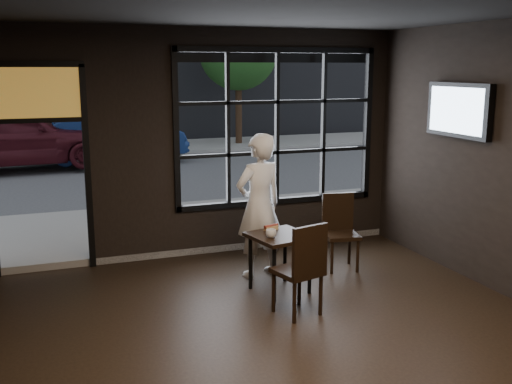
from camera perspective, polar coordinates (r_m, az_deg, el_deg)
name	(u,v)px	position (r m, az deg, el deg)	size (l,w,h in m)	color
floor	(297,366)	(5.70, 3.96, -16.17)	(6.00, 7.00, 0.02)	black
window_frame	(277,127)	(8.77, 2.01, 6.18)	(3.06, 0.12, 2.28)	black
stained_transom	(33,92)	(8.09, -20.45, 8.88)	(1.20, 0.06, 0.70)	orange
street_asphalt	(86,126)	(28.79, -15.91, 6.05)	(60.00, 41.00, 0.04)	#545456
cafe_table	(280,263)	(7.24, 2.28, -6.74)	(0.66, 0.66, 0.71)	black
chair_near	(297,268)	(6.56, 3.96, -7.25)	(0.45, 0.45, 1.05)	black
chair_window	(341,233)	(8.06, 8.14, -3.86)	(0.43, 0.43, 1.00)	black
man	(259,206)	(7.63, 0.29, -1.32)	(0.68, 0.44, 1.86)	silver
hotdog	(271,228)	(7.32, 1.45, -3.41)	(0.20, 0.08, 0.06)	tan
cup	(271,233)	(7.00, 1.44, -3.97)	(0.12, 0.12, 0.10)	silver
tv	(459,110)	(8.03, 18.75, 7.39)	(0.13, 1.17, 0.68)	black
navy_car	(109,136)	(17.13, -13.81, 5.22)	(1.46, 4.18, 1.38)	navy
maroon_car	(15,136)	(16.62, -21.99, 4.98)	(1.95, 4.84, 1.65)	#421018
tree_left	(77,59)	(19.56, -16.65, 12.05)	(2.41, 2.41, 4.11)	#332114
tree_right	(238,51)	(20.44, -1.70, 13.29)	(2.65, 2.65, 4.52)	#332114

